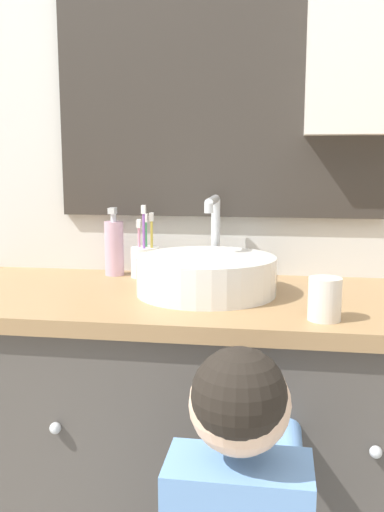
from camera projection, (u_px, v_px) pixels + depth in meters
name	position (u px, v px, depth m)	size (l,w,h in m)	color
wall_back	(245.00, 104.00, 1.52)	(3.20, 0.18, 2.50)	silver
vanity_counter	(221.00, 458.00, 1.40)	(1.41, 0.52, 0.82)	#4C4742
sink_basin	(207.00, 273.00, 1.34)	(0.33, 0.38, 0.22)	white
toothbrush_holder	(145.00, 260.00, 1.53)	(0.08, 0.08, 0.20)	silver
soap_dispenser	(114.00, 247.00, 1.55)	(0.05, 0.05, 0.19)	#CCA3BC
drinking_cup	(325.00, 299.00, 1.12)	(0.07, 0.07, 0.09)	silver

